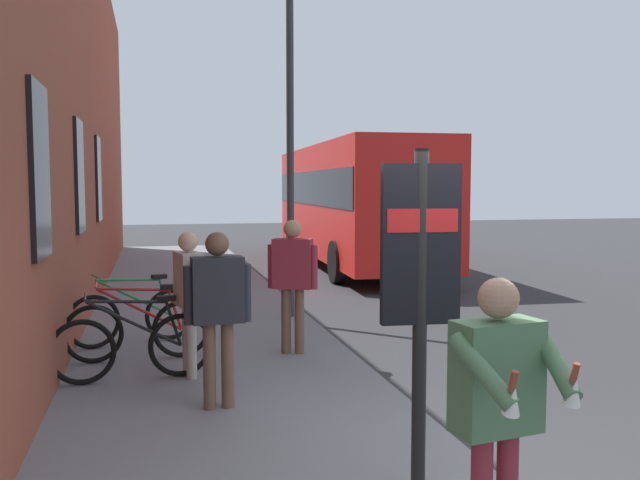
# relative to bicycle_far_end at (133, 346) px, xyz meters

# --- Properties ---
(ground) EXTENTS (60.00, 60.00, 0.00)m
(ground) POSITION_rel_bicycle_far_end_xyz_m (3.02, -3.72, -0.51)
(ground) COLOR #2D2D30
(sidewalk_pavement) EXTENTS (24.00, 3.50, 0.12)m
(sidewalk_pavement) POSITION_rel_bicycle_far_end_xyz_m (5.02, -0.97, -0.45)
(sidewalk_pavement) COLOR slate
(sidewalk_pavement) RESTS_ON ground
(station_facade) EXTENTS (22.00, 0.65, 7.48)m
(station_facade) POSITION_rel_bicycle_far_end_xyz_m (6.01, 1.08, 3.23)
(station_facade) COLOR brown
(station_facade) RESTS_ON ground
(bicycle_far_end) EXTENTS (0.48, 1.77, 0.97)m
(bicycle_far_end) POSITION_rel_bicycle_far_end_xyz_m (0.00, 0.00, 0.00)
(bicycle_far_end) COLOR black
(bicycle_far_end) RESTS_ON sidewalk_pavement
(bicycle_end_of_row) EXTENTS (0.48, 1.77, 0.97)m
(bicycle_end_of_row) POSITION_rel_bicycle_far_end_xyz_m (0.89, -0.04, -0.00)
(bicycle_end_of_row) COLOR black
(bicycle_end_of_row) RESTS_ON sidewalk_pavement
(bicycle_beside_lamp) EXTENTS (0.66, 1.71, 0.97)m
(bicycle_beside_lamp) POSITION_rel_bicycle_far_end_xyz_m (1.79, 0.04, -0.00)
(bicycle_beside_lamp) COLOR black
(bicycle_beside_lamp) RESTS_ON sidewalk_pavement
(transit_info_sign) EXTENTS (0.13, 0.55, 2.40)m
(transit_info_sign) POSITION_rel_bicycle_far_end_xyz_m (-3.31, -2.01, 1.21)
(transit_info_sign) COLOR black
(transit_info_sign) RESTS_ON sidewalk_pavement
(city_bus) EXTENTS (10.60, 3.01, 3.35)m
(city_bus) POSITION_rel_bicycle_far_end_xyz_m (10.75, -5.72, 1.41)
(city_bus) COLOR red
(city_bus) RESTS_ON ground
(pedestrian_by_facade) EXTENTS (0.43, 0.60, 1.71)m
(pedestrian_by_facade) POSITION_rel_bicycle_far_end_xyz_m (0.79, -1.96, 0.66)
(pedestrian_by_facade) COLOR brown
(pedestrian_by_facade) RESTS_ON sidewalk_pavement
(pedestrian_near_bus) EXTENTS (0.27, 0.65, 1.71)m
(pedestrian_near_bus) POSITION_rel_bicycle_far_end_xyz_m (-1.16, -0.83, 0.65)
(pedestrian_near_bus) COLOR brown
(pedestrian_near_bus) RESTS_ON sidewalk_pavement
(pedestrian_crossing_street) EXTENTS (0.61, 0.33, 1.64)m
(pedestrian_crossing_street) POSITION_rel_bicycle_far_end_xyz_m (0.00, -0.61, 0.61)
(pedestrian_crossing_street) COLOR #B2A599
(pedestrian_crossing_street) RESTS_ON sidewalk_pavement
(tourist_with_hotdogs) EXTENTS (0.62, 0.63, 1.66)m
(tourist_with_hotdogs) POSITION_rel_bicycle_far_end_xyz_m (-4.39, -2.03, 0.64)
(tourist_with_hotdogs) COLOR maroon
(tourist_with_hotdogs) RESTS_ON sidewalk_pavement
(street_lamp) EXTENTS (0.28, 0.28, 5.65)m
(street_lamp) POSITION_rel_bicycle_far_end_xyz_m (3.21, -2.42, 2.93)
(street_lamp) COLOR #333338
(street_lamp) RESTS_ON sidewalk_pavement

